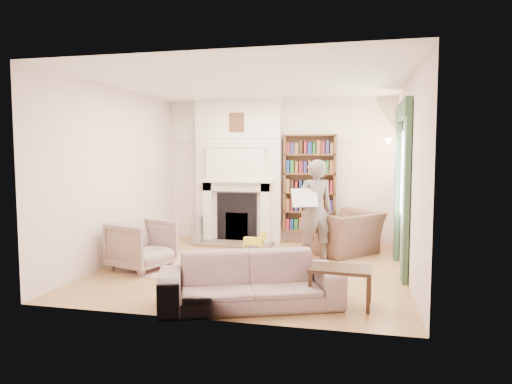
% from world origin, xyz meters
% --- Properties ---
extents(floor, '(4.50, 4.50, 0.00)m').
position_xyz_m(floor, '(0.00, 0.00, 0.00)').
color(floor, olive).
rests_on(floor, ground).
extents(ceiling, '(4.50, 4.50, 0.00)m').
position_xyz_m(ceiling, '(0.00, 0.00, 2.80)').
color(ceiling, white).
rests_on(ceiling, wall_back).
extents(wall_back, '(4.50, 0.00, 4.50)m').
position_xyz_m(wall_back, '(0.00, 2.25, 1.40)').
color(wall_back, '#F2E0D2').
rests_on(wall_back, floor).
extents(wall_front, '(4.50, 0.00, 4.50)m').
position_xyz_m(wall_front, '(0.00, -2.25, 1.40)').
color(wall_front, '#F2E0D2').
rests_on(wall_front, floor).
extents(wall_left, '(0.00, 4.50, 4.50)m').
position_xyz_m(wall_left, '(-2.25, 0.00, 1.40)').
color(wall_left, '#F2E0D2').
rests_on(wall_left, floor).
extents(wall_right, '(0.00, 4.50, 4.50)m').
position_xyz_m(wall_right, '(2.25, 0.00, 1.40)').
color(wall_right, '#F2E0D2').
rests_on(wall_right, floor).
extents(fireplace, '(1.70, 0.58, 2.80)m').
position_xyz_m(fireplace, '(-0.75, 2.05, 1.39)').
color(fireplace, '#F2E0D2').
rests_on(fireplace, floor).
extents(bookcase, '(1.00, 0.24, 1.85)m').
position_xyz_m(bookcase, '(0.65, 2.12, 1.18)').
color(bookcase, brown).
rests_on(bookcase, floor).
extents(window, '(0.02, 0.90, 1.30)m').
position_xyz_m(window, '(2.23, 0.40, 1.45)').
color(window, silver).
rests_on(window, wall_right).
extents(curtain_left, '(0.07, 0.32, 2.40)m').
position_xyz_m(curtain_left, '(2.20, -0.30, 1.20)').
color(curtain_left, '#2A422B').
rests_on(curtain_left, floor).
extents(curtain_right, '(0.07, 0.32, 2.40)m').
position_xyz_m(curtain_right, '(2.20, 1.10, 1.20)').
color(curtain_right, '#2A422B').
rests_on(curtain_right, floor).
extents(pelmet, '(0.09, 1.70, 0.24)m').
position_xyz_m(pelmet, '(2.19, 0.40, 2.38)').
color(pelmet, '#2A422B').
rests_on(pelmet, wall_right).
extents(wall_sconce, '(0.20, 0.24, 0.24)m').
position_xyz_m(wall_sconce, '(2.03, 1.50, 1.90)').
color(wall_sconce, gold).
rests_on(wall_sconce, wall_right).
extents(rug, '(2.92, 2.50, 0.01)m').
position_xyz_m(rug, '(-0.30, -0.16, 0.01)').
color(rug, beige).
rests_on(rug, floor).
extents(armchair_reading, '(1.50, 1.51, 0.74)m').
position_xyz_m(armchair_reading, '(1.33, 1.33, 0.37)').
color(armchair_reading, '#50362B').
rests_on(armchair_reading, floor).
extents(armchair_left, '(1.02, 1.01, 0.74)m').
position_xyz_m(armchair_left, '(-1.62, -0.44, 0.37)').
color(armchair_left, '#AEA690').
rests_on(armchair_left, floor).
extents(sofa, '(2.21, 1.48, 0.60)m').
position_xyz_m(sofa, '(0.37, -1.72, 0.30)').
color(sofa, '#A19185').
rests_on(sofa, floor).
extents(man_reading, '(0.72, 0.62, 1.65)m').
position_xyz_m(man_reading, '(0.88, 0.73, 0.83)').
color(man_reading, '#60544D').
rests_on(man_reading, floor).
extents(newspaper, '(0.44, 0.30, 0.29)m').
position_xyz_m(newspaper, '(0.73, 0.53, 1.05)').
color(newspaper, silver).
rests_on(newspaper, man_reading).
extents(coffee_table, '(0.73, 0.49, 0.45)m').
position_xyz_m(coffee_table, '(1.39, -1.47, 0.23)').
color(coffee_table, '#362513').
rests_on(coffee_table, floor).
extents(paraffin_heater, '(0.29, 0.29, 0.55)m').
position_xyz_m(paraffin_heater, '(-1.45, 1.52, 0.28)').
color(paraffin_heater, '#9EA2A5').
rests_on(paraffin_heater, floor).
extents(rocking_horse, '(0.52, 0.25, 0.44)m').
position_xyz_m(rocking_horse, '(-0.15, 0.72, 0.22)').
color(rocking_horse, yellow).
rests_on(rocking_horse, rug).
extents(board_game, '(0.47, 0.47, 0.03)m').
position_xyz_m(board_game, '(-0.05, -0.31, 0.03)').
color(board_game, gold).
rests_on(board_game, rug).
extents(game_box_lid, '(0.31, 0.22, 0.05)m').
position_xyz_m(game_box_lid, '(-0.44, 0.00, 0.04)').
color(game_box_lid, '#A51312').
rests_on(game_box_lid, rug).
extents(comic_annuals, '(0.71, 0.51, 0.02)m').
position_xyz_m(comic_annuals, '(0.21, -0.31, 0.02)').
color(comic_annuals, red).
rests_on(comic_annuals, rug).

